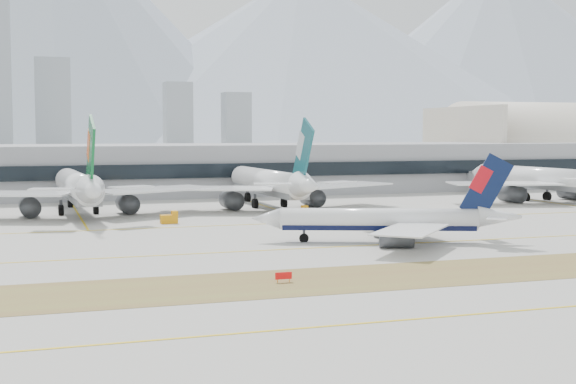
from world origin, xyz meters
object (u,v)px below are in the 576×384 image
object	(u,v)px
taxiing_airliner	(388,221)
terminal	(176,169)
hangar	(561,180)
widebody_cathay	(271,184)
widebody_eva	(79,189)
widebody_china_air	(540,180)

from	to	relation	value
taxiing_airliner	terminal	world-z (taller)	taxiing_airliner
taxiing_airliner	hangar	bearing A→B (deg)	-114.89
taxiing_airliner	terminal	size ratio (longest dim) A/B	0.16
widebody_cathay	hangar	distance (m)	158.00
widebody_eva	terminal	distance (m)	63.63
widebody_cathay	widebody_china_air	world-z (taller)	widebody_cathay
widebody_china_air	hangar	distance (m)	99.94
taxiing_airliner	widebody_china_air	distance (m)	96.57
hangar	terminal	bearing A→B (deg)	-172.57
terminal	widebody_china_air	bearing A→B (deg)	-31.86
terminal	hangar	distance (m)	156.05
widebody_eva	widebody_cathay	distance (m)	46.64
taxiing_airliner	widebody_china_air	bearing A→B (deg)	-120.05
taxiing_airliner	widebody_eva	xyz separation A→B (m)	(-48.01, 62.74, 2.29)
widebody_cathay	terminal	bearing A→B (deg)	12.91
taxiing_airliner	hangar	distance (m)	195.59
terminal	hangar	xyz separation A→B (m)	(154.56, 20.16, -7.37)
widebody_cathay	widebody_china_air	size ratio (longest dim) A/B	1.03
widebody_eva	hangar	world-z (taller)	hangar
taxiing_airliner	widebody_cathay	size ratio (longest dim) A/B	0.71
terminal	hangar	bearing A→B (deg)	7.43
taxiing_airliner	widebody_eva	size ratio (longest dim) A/B	0.70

